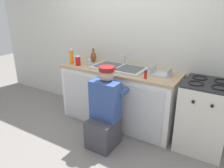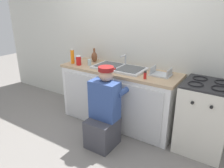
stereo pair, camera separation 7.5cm
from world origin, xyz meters
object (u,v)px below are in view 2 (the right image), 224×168
object	(u,v)px
plumber_person	(104,114)
spice_bottle_red	(145,75)
soap_bottle_orange	(72,57)
water_glass	(90,62)
stove_range	(203,117)
sink_double_basin	(119,68)
vase_decorative	(94,57)
soda_cup_red	(79,60)
dish_rack_tray	(161,74)

from	to	relation	value
plumber_person	spice_bottle_red	bearing A→B (deg)	48.44
plumber_person	soap_bottle_orange	bearing A→B (deg)	153.11
soap_bottle_orange	water_glass	xyz separation A→B (m)	(0.31, 0.06, -0.06)
soap_bottle_orange	stove_range	bearing A→B (deg)	3.89
sink_double_basin	stove_range	xyz separation A→B (m)	(1.28, -0.00, -0.46)
sink_double_basin	water_glass	xyz separation A→B (m)	(-0.50, -0.09, 0.03)
sink_double_basin	stove_range	world-z (taller)	sink_double_basin
vase_decorative	spice_bottle_red	size ratio (longest dim) A/B	2.19
sink_double_basin	soap_bottle_orange	xyz separation A→B (m)	(-0.81, -0.14, 0.09)
plumber_person	water_glass	distance (m)	0.98
soda_cup_red	soap_bottle_orange	distance (m)	0.16
stove_range	dish_rack_tray	bearing A→B (deg)	175.65
plumber_person	soap_bottle_orange	xyz separation A→B (m)	(-0.95, 0.48, 0.56)
dish_rack_tray	stove_range	bearing A→B (deg)	-4.35
stove_range	dish_rack_tray	xyz separation A→B (m)	(-0.64, 0.05, 0.46)
spice_bottle_red	water_glass	world-z (taller)	spice_bottle_red
spice_bottle_red	water_glass	xyz separation A→B (m)	(-1.02, 0.12, -0.00)
sink_double_basin	spice_bottle_red	size ratio (longest dim) A/B	7.62
sink_double_basin	vase_decorative	world-z (taller)	vase_decorative
plumber_person	water_glass	bearing A→B (deg)	139.99
spice_bottle_red	soap_bottle_orange	distance (m)	1.33
sink_double_basin	stove_range	bearing A→B (deg)	-0.10
plumber_person	soap_bottle_orange	distance (m)	1.21
water_glass	dish_rack_tray	bearing A→B (deg)	6.55
dish_rack_tray	spice_bottle_red	xyz separation A→B (m)	(-0.12, -0.25, 0.03)
stove_range	spice_bottle_red	xyz separation A→B (m)	(-0.76, -0.20, 0.49)
spice_bottle_red	soda_cup_red	bearing A→B (deg)	178.16
stove_range	soda_cup_red	xyz separation A→B (m)	(-1.94, -0.16, 0.52)
sink_double_basin	dish_rack_tray	distance (m)	0.65
plumber_person	sink_double_basin	bearing A→B (deg)	102.92
vase_decorative	water_glass	xyz separation A→B (m)	(0.07, -0.22, -0.04)
sink_double_basin	soap_bottle_orange	size ratio (longest dim) A/B	3.20
dish_rack_tray	water_glass	world-z (taller)	dish_rack_tray
plumber_person	spice_bottle_red	size ratio (longest dim) A/B	10.52
stove_range	vase_decorative	world-z (taller)	vase_decorative
plumber_person	dish_rack_tray	xyz separation A→B (m)	(0.50, 0.67, 0.47)
dish_rack_tray	soap_bottle_orange	distance (m)	1.47
soda_cup_red	soap_bottle_orange	xyz separation A→B (m)	(-0.15, 0.02, 0.04)
soda_cup_red	water_glass	size ratio (longest dim) A/B	1.52
vase_decorative	soap_bottle_orange	world-z (taller)	soap_bottle_orange
soda_cup_red	water_glass	bearing A→B (deg)	26.91
vase_decorative	spice_bottle_red	distance (m)	1.14
dish_rack_tray	soda_cup_red	bearing A→B (deg)	-170.78
stove_range	soap_bottle_orange	size ratio (longest dim) A/B	3.78
plumber_person	vase_decorative	size ratio (longest dim) A/B	4.80
water_glass	sink_double_basin	bearing A→B (deg)	9.66
dish_rack_tray	spice_bottle_red	world-z (taller)	dish_rack_tray
dish_rack_tray	soap_bottle_orange	size ratio (longest dim) A/B	1.12
soda_cup_red	dish_rack_tray	xyz separation A→B (m)	(1.30, 0.21, -0.05)
stove_range	spice_bottle_red	distance (m)	0.93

